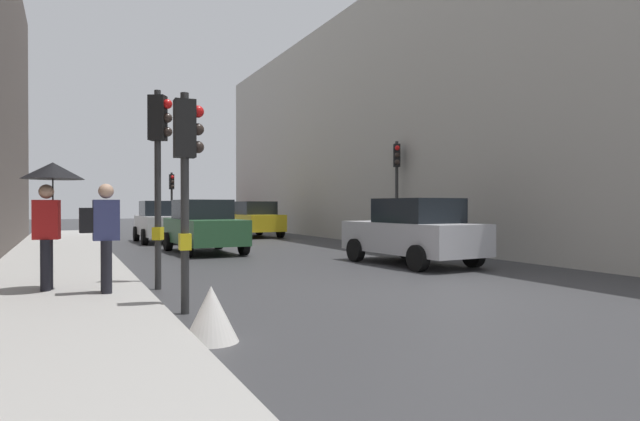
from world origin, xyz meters
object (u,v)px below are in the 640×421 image
traffic_light_mid_street (397,174)px  car_silver_hatchback (413,232)px  traffic_light_near_left (186,162)px  car_red_sedan (207,216)px  car_yellow_taxi (253,219)px  car_green_estate (204,226)px  traffic_light_near_right (159,152)px  car_white_compact (162,222)px  traffic_light_far_median (172,191)px  pedestrian_with_umbrella (51,190)px  pedestrian_with_grey_backpack (103,231)px  warning_sign_triangle (211,314)px

traffic_light_mid_street → car_silver_hatchback: size_ratio=0.91×
traffic_light_near_left → car_red_sedan: traffic_light_near_left is taller
car_yellow_taxi → car_green_estate: bearing=-118.4°
traffic_light_near_left → car_silver_hatchback: 8.05m
traffic_light_near_right → car_white_compact: traffic_light_near_right is taller
traffic_light_near_right → traffic_light_near_left: 2.57m
car_yellow_taxi → car_green_estate: same height
car_silver_hatchback → car_green_estate: same height
traffic_light_far_median → pedestrian_with_umbrella: bearing=-104.9°
car_red_sedan → car_white_compact: (-4.77, -12.00, 0.00)m
traffic_light_far_median → pedestrian_with_umbrella: size_ratio=1.59×
traffic_light_near_right → pedestrian_with_umbrella: size_ratio=1.74×
pedestrian_with_grey_backpack → car_white_compact: bearing=77.6°
pedestrian_with_umbrella → traffic_light_near_right: bearing=11.3°
car_silver_hatchback → warning_sign_triangle: 9.08m
traffic_light_far_median → car_yellow_taxi: traffic_light_far_median is taller
traffic_light_near_right → pedestrian_with_umbrella: 1.99m
traffic_light_mid_street → pedestrian_with_grey_backpack: 13.11m
traffic_light_far_median → warning_sign_triangle: size_ratio=5.25×
car_white_compact → warning_sign_triangle: bearing=-97.1°
traffic_light_near_right → warning_sign_triangle: traffic_light_near_right is taller
car_green_estate → pedestrian_with_grey_backpack: 9.36m
car_red_sedan → pedestrian_with_grey_backpack: 27.68m
traffic_light_near_right → traffic_light_far_median: (3.84, 20.85, -0.22)m
car_red_sedan → pedestrian_with_umbrella: bearing=-108.7°
traffic_light_far_median → car_silver_hatchback: size_ratio=0.79×
pedestrian_with_grey_backpack → traffic_light_far_median: bearing=77.5°
traffic_light_mid_street → car_green_estate: 7.24m
traffic_light_far_median → car_white_compact: (-1.69, -7.40, -1.48)m
traffic_light_far_median → pedestrian_with_grey_backpack: (-4.88, -21.91, -1.19)m
car_yellow_taxi → warning_sign_triangle: (-6.96, -19.87, -0.55)m
traffic_light_near_right → car_green_estate: bearing=71.2°
traffic_light_far_median → car_red_sedan: size_ratio=0.79×
traffic_light_far_median → warning_sign_triangle: 25.57m
traffic_light_near_right → pedestrian_with_grey_backpack: (-1.04, -1.06, -1.41)m
car_red_sedan → pedestrian_with_grey_backpack: pedestrian_with_grey_backpack is taller
car_white_compact → car_green_estate: same height
pedestrian_with_umbrella → car_red_sedan: bearing=71.3°
traffic_light_near_right → pedestrian_with_umbrella: bearing=-168.7°
traffic_light_far_median → traffic_light_near_left: size_ratio=1.06×
traffic_light_mid_street → car_yellow_taxi: 9.52m
warning_sign_triangle → car_silver_hatchback: bearing=40.7°
traffic_light_mid_street → traffic_light_near_left: 13.17m
traffic_light_near_left → car_silver_hatchback: traffic_light_near_left is taller
traffic_light_far_median → car_silver_hatchback: 19.56m
traffic_light_far_median → car_silver_hatchback: traffic_light_far_median is taller
traffic_light_mid_street → traffic_light_far_median: 15.37m
car_silver_hatchback → traffic_light_mid_street: bearing=61.4°
warning_sign_triangle → car_green_estate: bearing=77.4°
car_yellow_taxi → pedestrian_with_umbrella: size_ratio=2.01×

